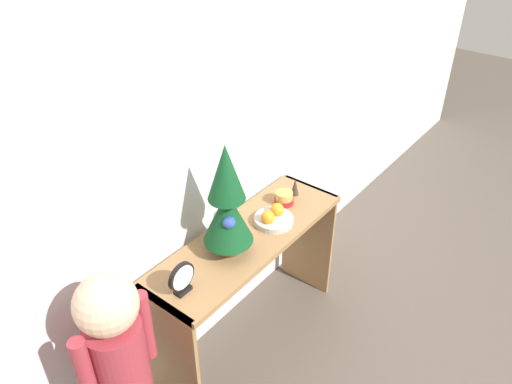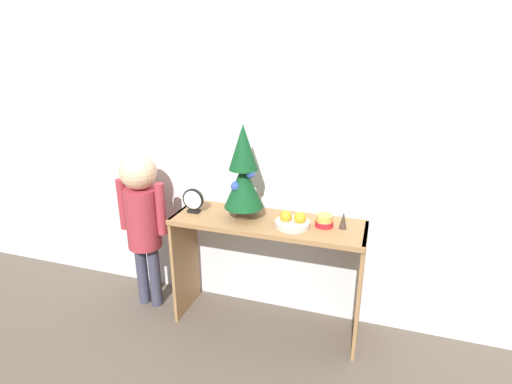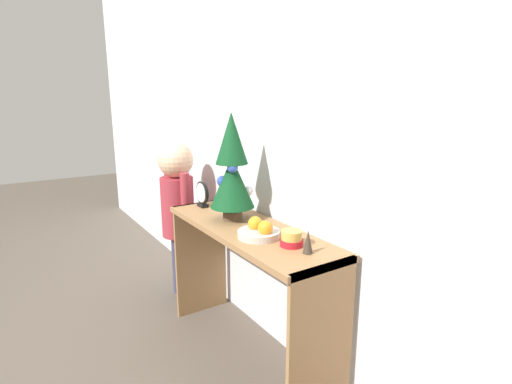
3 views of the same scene
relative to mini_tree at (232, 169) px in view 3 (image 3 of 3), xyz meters
name	(u,v)px [view 3 (image 3 of 3)]	position (x,y,z in m)	size (l,w,h in m)	color
ground_plane	(218,366)	(0.15, -0.19, -1.03)	(12.00, 12.00, 0.00)	brown
back_wall	(286,126)	(0.15, 0.24, 0.22)	(7.00, 0.05, 2.50)	silver
console_table	(248,258)	(0.15, 0.00, -0.45)	(1.17, 0.38, 0.75)	olive
mini_tree	(232,169)	(0.00, 0.00, 0.00)	(0.24, 0.24, 0.58)	#4C3828
fruit_bowl	(259,231)	(0.31, -0.03, -0.25)	(0.20, 0.20, 0.09)	#B7B2A8
singing_bowl	(292,239)	(0.49, 0.02, -0.25)	(0.11, 0.11, 0.07)	#AD1923
desk_clock	(202,194)	(-0.33, -0.02, -0.20)	(0.14, 0.04, 0.16)	black
figurine	(308,242)	(0.60, 0.03, -0.23)	(0.04, 0.04, 0.10)	#382D23
child_figure	(177,199)	(-0.70, -0.03, -0.31)	(0.35, 0.24, 1.11)	#38384C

